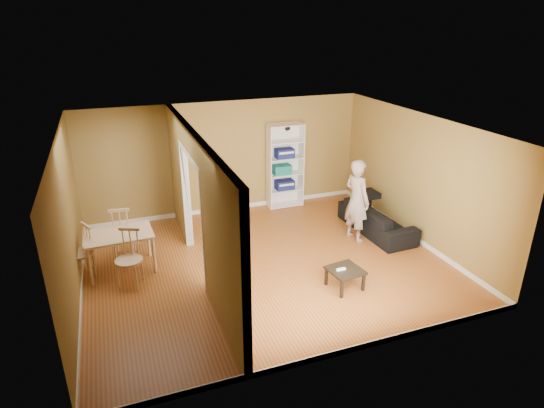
{
  "coord_description": "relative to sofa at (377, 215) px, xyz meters",
  "views": [
    {
      "loc": [
        -2.48,
        -7.09,
        4.27
      ],
      "look_at": [
        0.2,
        0.2,
        1.1
      ],
      "focal_mm": 30.0,
      "sensor_mm": 36.0,
      "label": 1
    }
  ],
  "objects": [
    {
      "name": "partition",
      "position": [
        -3.9,
        -0.48,
        0.92
      ],
      "size": [
        0.22,
        5.5,
        2.6
      ],
      "primitive_type": null,
      "color": "olive",
      "rests_on": "ground"
    },
    {
      "name": "wall_speaker",
      "position": [
        -1.2,
        2.21,
        1.52
      ],
      "size": [
        0.1,
        0.1,
        0.1
      ],
      "primitive_type": "cube",
      "color": "black",
      "rests_on": "room_shell"
    },
    {
      "name": "person",
      "position": [
        -0.62,
        -0.14,
        0.63
      ],
      "size": [
        0.85,
        0.73,
        2.02
      ],
      "primitive_type": "imported",
      "rotation": [
        0.0,
        0.0,
        1.81
      ],
      "color": "slate",
      "rests_on": "ground"
    },
    {
      "name": "sofa",
      "position": [
        0.0,
        0.0,
        0.0
      ],
      "size": [
        2.02,
        0.93,
        0.76
      ],
      "primitive_type": "imported",
      "rotation": [
        0.0,
        0.0,
        1.61
      ],
      "color": "#292930",
      "rests_on": "ground"
    },
    {
      "name": "dining_table",
      "position": [
        -5.24,
        0.2,
        0.28
      ],
      "size": [
        1.17,
        0.78,
        0.73
      ],
      "rotation": [
        0.0,
        0.0,
        0.04
      ],
      "color": "tan",
      "rests_on": "ground"
    },
    {
      "name": "paper_box_teal",
      "position": [
        -1.38,
        2.07,
        0.56
      ],
      "size": [
        0.43,
        0.28,
        0.22
      ],
      "primitive_type": "cube",
      "color": "#17907B",
      "rests_on": "bookshelf"
    },
    {
      "name": "paper_box_navy_b",
      "position": [
        -1.32,
        2.07,
        0.95
      ],
      "size": [
        0.43,
        0.28,
        0.22
      ],
      "primitive_type": "cube",
      "color": "navy",
      "rests_on": "bookshelf"
    },
    {
      "name": "bookshelf",
      "position": [
        -1.3,
        2.12,
        0.64
      ],
      "size": [
        0.85,
        0.37,
        2.03
      ],
      "color": "white",
      "rests_on": "ground"
    },
    {
      "name": "coffee_table",
      "position": [
        -1.72,
        -1.74,
        -0.07
      ],
      "size": [
        0.54,
        0.54,
        0.36
      ],
      "rotation": [
        0.0,
        0.0,
        0.14
      ],
      "color": "black",
      "rests_on": "ground"
    },
    {
      "name": "game_controller",
      "position": [
        -1.8,
        -1.74,
        -0.0
      ],
      "size": [
        0.16,
        0.04,
        0.03
      ],
      "primitive_type": "cube",
      "color": "white",
      "rests_on": "coffee_table"
    },
    {
      "name": "paper_box_navy_a",
      "position": [
        -1.31,
        2.07,
        0.16
      ],
      "size": [
        0.44,
        0.28,
        0.22
      ],
      "primitive_type": "cube",
      "color": "navy",
      "rests_on": "bookshelf"
    },
    {
      "name": "chair_near",
      "position": [
        -5.13,
        -0.38,
        0.13
      ],
      "size": [
        0.61,
        0.61,
        1.01
      ],
      "primitive_type": null,
      "rotation": [
        0.0,
        0.0,
        -0.42
      ],
      "color": "tan",
      "rests_on": "ground"
    },
    {
      "name": "room_shell",
      "position": [
        -2.7,
        -0.48,
        0.92
      ],
      "size": [
        6.5,
        6.5,
        6.5
      ],
      "color": "#9C6226",
      "rests_on": "ground"
    },
    {
      "name": "chair_far",
      "position": [
        -5.15,
        0.77,
        0.15
      ],
      "size": [
        0.55,
        0.55,
        1.05
      ],
      "primitive_type": null,
      "rotation": [
        0.0,
        0.0,
        2.99
      ],
      "color": "#CFB487",
      "rests_on": "ground"
    },
    {
      "name": "chair_left",
      "position": [
        -5.91,
        0.19,
        0.11
      ],
      "size": [
        0.59,
        0.59,
        0.98
      ],
      "primitive_type": null,
      "rotation": [
        0.0,
        0.0,
        -1.14
      ],
      "color": "tan",
      "rests_on": "ground"
    }
  ]
}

